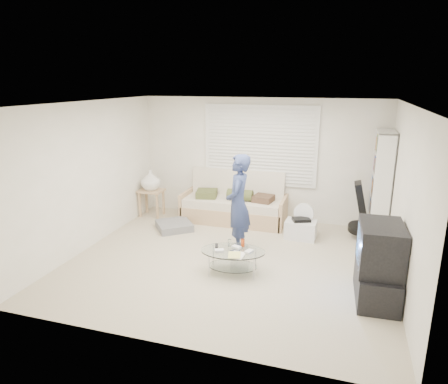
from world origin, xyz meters
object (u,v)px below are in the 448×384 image
(tv_unit, at_px, (378,264))
(coffee_table, at_px, (233,255))
(futon_sofa, at_px, (234,205))
(bookshelf, at_px, (380,186))

(tv_unit, xyz_separation_m, coffee_table, (-2.02, 0.17, -0.22))
(tv_unit, distance_m, coffee_table, 2.04)
(futon_sofa, xyz_separation_m, tv_unit, (2.64, -2.42, 0.17))
(bookshelf, relative_size, coffee_table, 1.88)
(tv_unit, relative_size, coffee_table, 1.00)
(coffee_table, bearing_deg, tv_unit, -4.88)
(bookshelf, distance_m, coffee_table, 3.11)
(futon_sofa, bearing_deg, coffee_table, -74.80)
(coffee_table, bearing_deg, futon_sofa, 105.20)
(futon_sofa, height_order, bookshelf, bookshelf)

